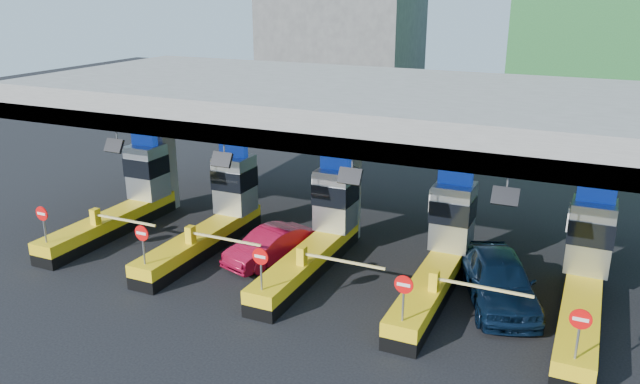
% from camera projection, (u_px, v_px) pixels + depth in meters
% --- Properties ---
extents(ground, '(120.00, 120.00, 0.00)m').
position_uv_depth(ground, '(318.00, 264.00, 25.58)').
color(ground, black).
rests_on(ground, ground).
extents(toll_canopy, '(28.00, 12.09, 7.00)m').
position_uv_depth(toll_canopy, '(347.00, 105.00, 26.14)').
color(toll_canopy, slate).
rests_on(toll_canopy, ground).
extents(toll_lane_far_left, '(4.43, 8.00, 4.16)m').
position_uv_depth(toll_lane_far_left, '(128.00, 198.00, 29.33)').
color(toll_lane_far_left, black).
rests_on(toll_lane_far_left, ground).
extents(toll_lane_left, '(4.43, 8.00, 4.16)m').
position_uv_depth(toll_lane_left, '(217.00, 213.00, 27.35)').
color(toll_lane_left, black).
rests_on(toll_lane_left, ground).
extents(toll_lane_center, '(4.43, 8.00, 4.16)m').
position_uv_depth(toll_lane_center, '(321.00, 231.00, 25.38)').
color(toll_lane_center, black).
rests_on(toll_lane_center, ground).
extents(toll_lane_right, '(4.43, 8.00, 4.16)m').
position_uv_depth(toll_lane_right, '(442.00, 251.00, 23.41)').
color(toll_lane_right, black).
rests_on(toll_lane_right, ground).
extents(toll_lane_far_right, '(4.43, 8.00, 4.16)m').
position_uv_depth(toll_lane_far_right, '(585.00, 275.00, 21.44)').
color(toll_lane_far_right, black).
rests_on(toll_lane_far_right, ground).
extents(bg_building_concrete, '(14.00, 10.00, 18.00)m').
position_uv_depth(bg_building_concrete, '(342.00, 7.00, 59.39)').
color(bg_building_concrete, '#4C4C49').
rests_on(bg_building_concrete, ground).
extents(van, '(3.98, 5.86, 1.85)m').
position_uv_depth(van, '(499.00, 280.00, 22.18)').
color(van, black).
rests_on(van, ground).
extents(red_car, '(2.66, 4.43, 1.38)m').
position_uv_depth(red_car, '(270.00, 246.00, 25.71)').
color(red_car, maroon).
rests_on(red_car, ground).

